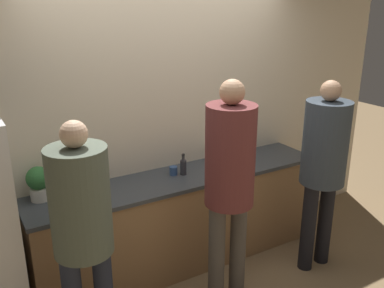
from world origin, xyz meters
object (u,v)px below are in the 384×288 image
fruit_bowl (231,158)px  cup_red (238,150)px  bottle_dark (183,166)px  cup_blue (173,171)px  person_right (324,158)px  potted_plant (39,182)px  person_center (230,174)px  utensil_crock (79,182)px  person_left (82,221)px

fruit_bowl → cup_red: bearing=37.2°
bottle_dark → cup_blue: bottle_dark is taller
person_right → potted_plant: bearing=160.1°
fruit_bowl → cup_blue: bearing=-179.6°
cup_red → cup_blue: 0.83m
cup_red → cup_blue: same height
person_center → person_right: (0.99, -0.01, -0.06)m
fruit_bowl → bottle_dark: bottle_dark is taller
utensil_crock → cup_red: utensil_crock is taller
potted_plant → person_right: bearing=-19.9°
bottle_dark → potted_plant: bearing=174.0°
fruit_bowl → cup_red: fruit_bowl is taller
person_left → cup_blue: (1.02, 0.68, -0.11)m
bottle_dark → cup_red: bearing=14.4°
cup_blue → person_right: bearing=-33.2°
person_right → cup_red: size_ratio=23.19×
cup_red → potted_plant: size_ratio=0.27×
potted_plant → bottle_dark: bearing=-6.0°
person_left → person_center: (1.13, -0.03, 0.09)m
bottle_dark → cup_blue: size_ratio=2.54×
utensil_crock → bottle_dark: bearing=-10.6°
person_right → person_center: bearing=179.4°
person_right → fruit_bowl: 0.87m
bottle_dark → cup_red: (0.74, 0.19, -0.04)m
person_left → person_center: person_center is taller
utensil_crock → bottle_dark: (0.89, -0.17, 0.01)m
person_right → cup_red: person_right is taller
fruit_bowl → cup_red: size_ratio=4.64×
person_left → person_right: bearing=-1.1°
cup_blue → person_center: bearing=-81.8°
person_center → potted_plant: (-1.23, 0.79, -0.09)m
cup_blue → potted_plant: size_ratio=0.28×
bottle_dark → potted_plant: 1.22m
cup_red → fruit_bowl: bearing=-142.8°
person_center → bottle_dark: bearing=92.0°
cup_red → potted_plant: 1.95m
person_left → bottle_dark: 1.28m
person_right → cup_red: bearing=107.6°
person_left → fruit_bowl: 1.79m
person_center → cup_blue: (-0.10, 0.71, -0.20)m
person_left → person_right: person_right is taller
bottle_dark → cup_red: size_ratio=2.57×
cup_blue → potted_plant: potted_plant is taller
person_left → cup_blue: size_ratio=22.34×
person_right → fruit_bowl: (-0.47, 0.72, -0.14)m
bottle_dark → potted_plant: (-1.21, 0.13, 0.07)m
person_center → fruit_bowl: person_center is taller
potted_plant → cup_blue: bearing=-4.4°
bottle_dark → cup_blue: bearing=153.2°
fruit_bowl → person_right: bearing=-57.1°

